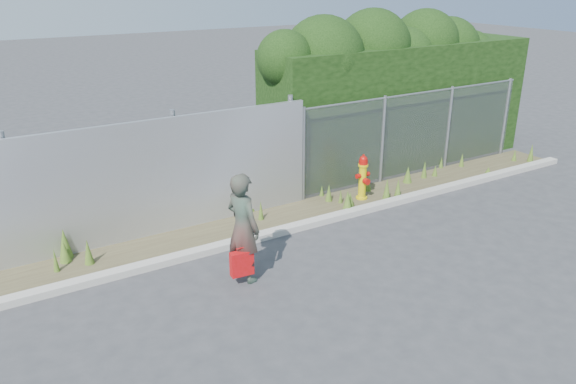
# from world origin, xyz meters

# --- Properties ---
(ground) EXTENTS (80.00, 80.00, 0.00)m
(ground) POSITION_xyz_m (0.00, 0.00, 0.00)
(ground) COLOR #38383B
(ground) RESTS_ON ground
(curb) EXTENTS (16.00, 0.22, 0.12)m
(curb) POSITION_xyz_m (0.00, 1.80, 0.06)
(curb) COLOR #ACA79B
(curb) RESTS_ON ground
(weed_strip) EXTENTS (16.00, 1.31, 0.55)m
(weed_strip) POSITION_xyz_m (-0.24, 2.46, 0.13)
(weed_strip) COLOR #4B422A
(weed_strip) RESTS_ON ground
(corrugated_fence) EXTENTS (8.50, 0.21, 2.30)m
(corrugated_fence) POSITION_xyz_m (-3.25, 3.01, 1.10)
(corrugated_fence) COLOR #AAACB1
(corrugated_fence) RESTS_ON ground
(chainlink_fence) EXTENTS (6.50, 0.07, 2.05)m
(chainlink_fence) POSITION_xyz_m (4.25, 3.00, 1.03)
(chainlink_fence) COLOR gray
(chainlink_fence) RESTS_ON ground
(hedge) EXTENTS (7.60, 1.96, 3.85)m
(hedge) POSITION_xyz_m (4.45, 4.06, 2.12)
(hedge) COLOR black
(hedge) RESTS_ON ground
(fire_hydrant) EXTENTS (0.34, 0.30, 1.02)m
(fire_hydrant) POSITION_xyz_m (2.17, 2.38, 0.49)
(fire_hydrant) COLOR yellow
(fire_hydrant) RESTS_ON ground
(woman) EXTENTS (0.58, 0.74, 1.79)m
(woman) POSITION_xyz_m (-1.55, 0.70, 0.89)
(woman) COLOR #0F624B
(woman) RESTS_ON ground
(red_tote_bag) EXTENTS (0.36, 0.13, 0.48)m
(red_tote_bag) POSITION_xyz_m (-1.68, 0.52, 0.38)
(red_tote_bag) COLOR #AF0E0A
(black_shoulder_bag) EXTENTS (0.25, 0.10, 0.18)m
(black_shoulder_bag) POSITION_xyz_m (-1.45, 0.92, 1.08)
(black_shoulder_bag) COLOR black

